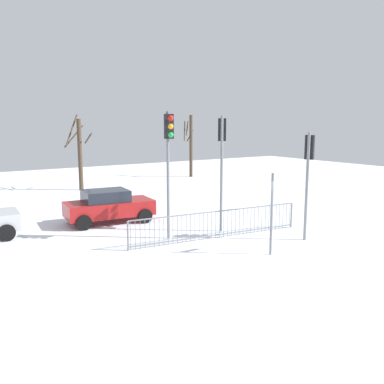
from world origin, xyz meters
name	(u,v)px	position (x,y,z in m)	size (l,w,h in m)	color
ground_plane	(252,250)	(0.00, 0.00, 0.00)	(60.00, 60.00, 0.00)	white
traffic_light_foreground_right	(169,147)	(-1.66, 2.83, 3.52)	(0.37, 0.56, 4.82)	slate
traffic_light_mid_right	(309,162)	(2.69, -0.04, 2.97)	(0.52, 0.41, 4.05)	slate
traffic_light_rear_left	(222,147)	(0.79, 2.80, 3.42)	(0.45, 0.48, 4.68)	slate
direction_sign_post	(273,209)	(0.27, -0.70, 1.57)	(0.79, 0.09, 2.78)	slate
pedestrian_guard_railing	(218,224)	(-0.03, 1.95, 0.55)	(7.24, 0.92, 1.07)	slate
car_red_far	(108,206)	(-2.53, 6.67, 0.77)	(3.96, 2.27, 1.47)	maroon
bare_tree_left	(191,145)	(9.33, 17.94, 2.61)	(1.13, 0.96, 4.99)	#473828
bare_tree_centre	(79,152)	(-0.47, 16.27, 2.51)	(1.61, 1.57, 4.92)	#473828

